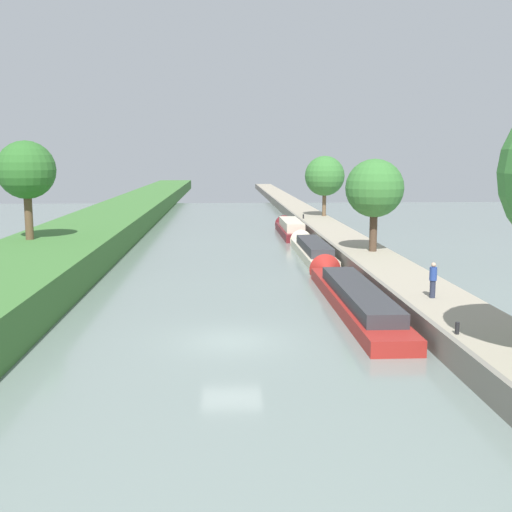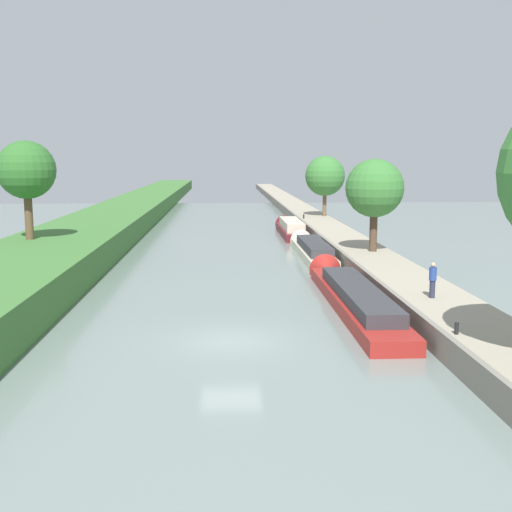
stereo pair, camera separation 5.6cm
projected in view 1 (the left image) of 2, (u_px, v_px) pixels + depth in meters
The scene contains 12 objects.
ground_plane at pixel (231, 341), 25.88m from camera, with size 160.00×160.00×0.00m, color slate.
right_towpath at pixel (464, 326), 26.31m from camera, with size 3.53×260.00×1.05m.
stone_quay at pixel (419, 326), 26.21m from camera, with size 0.25×260.00×1.10m.
narrowboat_red at pixel (351, 294), 32.29m from camera, with size 2.15×17.20×2.04m.
narrowboat_cream at pixel (311, 249), 48.33m from camera, with size 1.99×13.40×1.93m.
narrowboat_maroon at pixel (290, 228), 61.75m from camera, with size 2.03×12.62×2.15m.
tree_rightbank_midnear at pixel (374, 189), 42.98m from camera, with size 4.00×4.00×6.36m.
tree_rightbank_midfar at pixel (325, 176), 69.22m from camera, with size 4.39×4.39×6.63m.
tree_leftbank_downstream at pixel (26, 171), 41.64m from camera, with size 3.86×3.86×6.59m.
person_walking at pixel (433, 279), 29.01m from camera, with size 0.34×0.34×1.66m.
mooring_bollard_near at pixel (457, 328), 23.12m from camera, with size 0.16×0.16×0.45m.
mooring_bollard_far at pixel (303, 216), 66.98m from camera, with size 0.16×0.16×0.45m.
Camera 1 is at (-0.32, -25.04, 7.49)m, focal length 44.11 mm.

